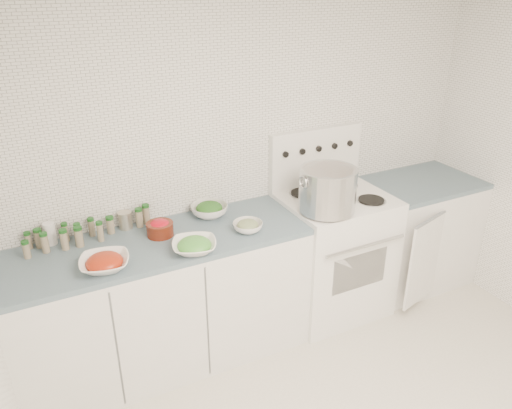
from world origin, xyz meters
name	(u,v)px	position (x,y,z in m)	size (l,w,h in m)	color
room_walls	(414,185)	(0.00, 0.00, 1.56)	(3.54, 3.04, 2.52)	white
counter_left	(164,302)	(-0.82, 1.19, 0.45)	(1.85, 0.62, 0.90)	white
stove	(332,250)	(0.48, 1.19, 0.50)	(0.76, 0.70, 1.36)	white
counter_right	(414,232)	(1.30, 1.19, 0.45)	(0.89, 0.74, 0.90)	white
stock_pot	(328,188)	(0.29, 1.02, 1.10)	(0.40, 0.38, 0.29)	silver
bowl_tomato	(105,262)	(-1.18, 1.02, 0.94)	(0.32, 0.32, 0.09)	white
bowl_snowpea	(194,246)	(-0.67, 0.98, 0.94)	(0.33, 0.33, 0.09)	white
bowl_broccoli	(209,209)	(-0.41, 1.38, 0.95)	(0.25, 0.25, 0.10)	white
bowl_zucchini	(248,226)	(-0.28, 1.06, 0.94)	(0.23, 0.23, 0.08)	white
bowl_pepper	(160,228)	(-0.79, 1.26, 0.95)	(0.17, 0.17, 0.10)	#541B0E
salt_canister	(50,234)	(-1.41, 1.45, 0.97)	(0.07, 0.07, 0.14)	white
tin_can	(125,220)	(-0.96, 1.45, 0.96)	(0.09, 0.09, 0.11)	#A9A18F
spice_cluster	(83,232)	(-1.23, 1.40, 0.96)	(0.77, 0.16, 0.14)	gray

